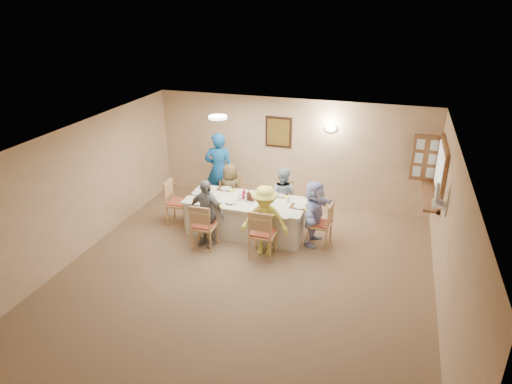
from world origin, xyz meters
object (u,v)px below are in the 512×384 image
(chair_front_left, at_px, (204,225))
(chair_right_end, at_px, (320,223))
(diner_front_right, at_px, (265,221))
(diner_back_left, at_px, (230,190))
(desk_fan, at_px, (439,196))
(chair_back_left, at_px, (232,195))
(dining_table, at_px, (246,217))
(diner_front_left, at_px, (206,213))
(caregiver, at_px, (219,170))
(diner_back_right, at_px, (283,196))
(serving_hatch, at_px, (441,172))
(diner_right_end, at_px, (314,213))
(chair_front_right, at_px, (263,232))
(condiment_ketchup, at_px, (244,194))
(chair_back_right, at_px, (284,202))
(chair_left_end, at_px, (178,202))

(chair_front_left, xyz_separation_m, chair_right_end, (2.15, 0.80, -0.03))
(diner_front_right, bearing_deg, diner_back_left, 121.73)
(desk_fan, distance_m, chair_back_left, 4.52)
(dining_table, relative_size, diner_front_left, 1.78)
(chair_front_left, height_order, caregiver, caregiver)
(chair_right_end, relative_size, diner_back_left, 0.74)
(desk_fan, bearing_deg, diner_back_right, 157.74)
(serving_hatch, height_order, diner_right_end, serving_hatch)
(serving_hatch, height_order, diner_front_left, serving_hatch)
(chair_front_right, xyz_separation_m, diner_right_end, (0.82, 0.80, 0.16))
(chair_front_right, xyz_separation_m, condiment_ketchup, (-0.66, 0.84, 0.36))
(chair_front_left, height_order, diner_right_end, diner_right_end)
(chair_right_end, bearing_deg, diner_back_right, -120.13)
(diner_front_left, relative_size, diner_front_right, 0.98)
(chair_right_end, relative_size, diner_front_left, 0.66)
(chair_front_left, xyz_separation_m, condiment_ketchup, (0.54, 0.84, 0.39))
(chair_right_end, relative_size, condiment_ketchup, 3.95)
(diner_back_left, bearing_deg, caregiver, -36.19)
(desk_fan, relative_size, chair_back_right, 0.34)
(chair_left_end, distance_m, diner_right_end, 2.98)
(serving_hatch, relative_size, chair_front_right, 1.46)
(desk_fan, xyz_separation_m, chair_back_right, (-2.97, 1.34, -1.10))
(diner_back_right, xyz_separation_m, caregiver, (-1.65, 0.47, 0.25))
(desk_fan, bearing_deg, chair_right_end, 165.15)
(diner_right_end, bearing_deg, chair_right_end, -82.96)
(diner_front_left, relative_size, caregiver, 0.78)
(serving_hatch, xyz_separation_m, chair_front_right, (-3.08, -1.61, -0.99))
(dining_table, relative_size, chair_left_end, 2.50)
(diner_back_left, bearing_deg, diner_back_right, -169.95)
(chair_back_left, distance_m, diner_back_left, 0.20)
(serving_hatch, relative_size, condiment_ketchup, 6.48)
(diner_back_left, bearing_deg, chair_left_end, 45.65)
(chair_front_right, distance_m, condiment_ketchup, 1.13)
(chair_left_end, bearing_deg, diner_front_right, -112.37)
(dining_table, xyz_separation_m, chair_back_right, (0.60, 0.80, 0.07))
(chair_back_right, xyz_separation_m, condiment_ketchup, (-0.66, -0.76, 0.43))
(serving_hatch, height_order, chair_front_right, serving_hatch)
(desk_fan, distance_m, chair_left_end, 5.26)
(diner_front_left, height_order, condiment_ketchup, diner_front_left)
(chair_right_end, bearing_deg, chair_back_left, -104.94)
(condiment_ketchup, bearing_deg, diner_right_end, -1.71)
(serving_hatch, bearing_deg, caregiver, 175.94)
(caregiver, relative_size, condiment_ketchup, 7.70)
(serving_hatch, bearing_deg, chair_left_end, -171.16)
(chair_front_right, bearing_deg, desk_fan, -175.35)
(serving_hatch, relative_size, diner_front_left, 1.08)
(chair_back_right, relative_size, caregiver, 0.50)
(serving_hatch, xyz_separation_m, chair_right_end, (-2.13, -0.81, -1.04))
(chair_back_left, height_order, diner_front_left, diner_front_left)
(diner_front_right, height_order, diner_right_end, diner_front_right)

